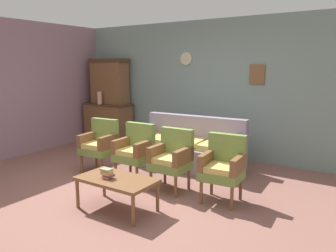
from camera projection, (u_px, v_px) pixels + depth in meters
ground_plane at (130, 195)px, 4.71m from camera, size 7.68×7.68×0.00m
wall_back_with_decor at (213, 89)px, 6.63m from camera, size 6.40×0.09×2.70m
side_cabinet at (108, 123)px, 7.84m from camera, size 1.16×0.55×0.93m
cabinet_upper_hutch at (109, 81)px, 7.73m from camera, size 0.99×0.38×1.03m
vase_on_cabinet at (100, 98)px, 7.62m from camera, size 0.11×0.11×0.29m
floral_couch at (189, 149)px, 5.97m from camera, size 1.99×0.91×0.90m
armchair_by_doorway at (100, 143)px, 5.70m from camera, size 0.57×0.54×0.90m
armchair_near_couch_end at (135, 149)px, 5.28m from camera, size 0.54×0.51×0.90m
armchair_near_cabinet at (172, 157)px, 4.84m from camera, size 0.53×0.50×0.90m
armchair_row_middle at (223, 165)px, 4.43m from camera, size 0.56×0.53×0.90m
coffee_table at (117, 181)px, 4.18m from camera, size 1.00×0.56×0.42m
book_stack_on_table at (107, 173)px, 4.15m from camera, size 0.16×0.12×0.12m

